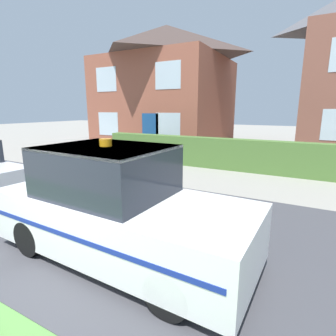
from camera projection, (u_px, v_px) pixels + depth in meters
name	position (u px, v px, depth m)	size (l,w,h in m)	color
road_strip	(130.00, 221.00, 5.52)	(28.00, 5.38, 0.01)	#424247
garden_hedge	(235.00, 155.00, 10.07)	(11.67, 0.51, 1.20)	#4C7233
police_car	(118.00, 208.00, 4.11)	(4.20, 1.84, 1.86)	black
house_left	(166.00, 86.00, 16.57)	(7.44, 7.14, 7.29)	#93513D
wheelie_bin	(111.00, 156.00, 9.90)	(0.73, 0.83, 1.12)	#474C8C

